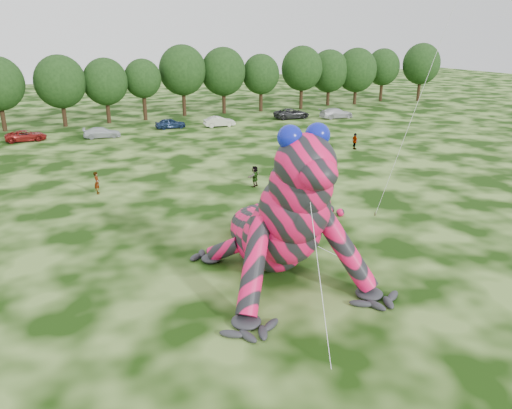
{
  "coord_description": "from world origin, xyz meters",
  "views": [
    {
      "loc": [
        -15.34,
        -15.7,
        12.48
      ],
      "look_at": [
        -5.07,
        6.17,
        4.0
      ],
      "focal_mm": 35.0,
      "sensor_mm": 36.0,
      "label": 1
    }
  ],
  "objects": [
    {
      "name": "spectator_3",
      "position": [
        17.49,
        28.59,
        0.9
      ],
      "size": [
        0.57,
        1.1,
        1.79
      ],
      "primitive_type": "imported",
      "rotation": [
        0.0,
        0.0,
        1.44
      ],
      "color": "gray",
      "rests_on": "ground"
    },
    {
      "name": "tree_14",
      "position": [
        33.46,
        58.72,
        4.7
      ],
      "size": [
        6.82,
        6.14,
        9.4
      ],
      "primitive_type": null,
      "color": "black",
      "rests_on": "ground"
    },
    {
      "name": "tree_16",
      "position": [
        45.45,
        59.37,
        4.69
      ],
      "size": [
        6.26,
        5.63,
        9.37
      ],
      "primitive_type": null,
      "color": "black",
      "rests_on": "ground"
    },
    {
      "name": "car_3",
      "position": [
        -6.75,
        46.88,
        0.64
      ],
      "size": [
        4.58,
        2.32,
        1.28
      ],
      "primitive_type": "imported",
      "rotation": [
        0.0,
        0.0,
        1.45
      ],
      "color": "silver",
      "rests_on": "ground"
    },
    {
      "name": "car_7",
      "position": [
        27.19,
        46.69,
        0.75
      ],
      "size": [
        5.22,
        2.24,
        1.5
      ],
      "primitive_type": "imported",
      "rotation": [
        0.0,
        0.0,
        1.54
      ],
      "color": "silver",
      "rests_on": "ground"
    },
    {
      "name": "car_5",
      "position": [
        8.91,
        47.71,
        0.69
      ],
      "size": [
        4.31,
        1.84,
        1.38
      ],
      "primitive_type": "imported",
      "rotation": [
        0.0,
        0.0,
        1.48
      ],
      "color": "beige",
      "rests_on": "ground"
    },
    {
      "name": "car_6",
      "position": [
        21.04,
        49.27,
        0.74
      ],
      "size": [
        5.39,
        2.62,
        1.48
      ],
      "primitive_type": "imported",
      "rotation": [
        0.0,
        0.0,
        1.54
      ],
      "color": "#2A2A2C",
      "rests_on": "ground"
    },
    {
      "name": "tree_10",
      "position": [
        7.4,
        58.58,
        5.25
      ],
      "size": [
        7.09,
        6.38,
        10.5
      ],
      "primitive_type": null,
      "color": "black",
      "rests_on": "ground"
    },
    {
      "name": "spectator_0",
      "position": [
        -10.63,
        24.3,
        0.91
      ],
      "size": [
        0.52,
        0.72,
        1.83
      ],
      "primitive_type": "imported",
      "rotation": [
        0.0,
        0.0,
        1.45
      ],
      "color": "gray",
      "rests_on": "ground"
    },
    {
      "name": "tree_9",
      "position": [
        1.06,
        57.35,
        4.34
      ],
      "size": [
        5.27,
        4.74,
        8.68
      ],
      "primitive_type": null,
      "color": "black",
      "rests_on": "ground"
    },
    {
      "name": "spectator_2",
      "position": [
        12.04,
        27.18,
        0.8
      ],
      "size": [
        1.11,
        1.17,
        1.6
      ],
      "primitive_type": "imported",
      "rotation": [
        0.0,
        0.0,
        4.03
      ],
      "color": "gray",
      "rests_on": "ground"
    },
    {
      "name": "tree_8",
      "position": [
        -4.22,
        56.99,
        4.47
      ],
      "size": [
        6.14,
        5.53,
        8.94
      ],
      "primitive_type": null,
      "color": "black",
      "rests_on": "ground"
    },
    {
      "name": "car_2",
      "position": [
        -15.21,
        48.72,
        0.64
      ],
      "size": [
        4.64,
        2.21,
        1.28
      ],
      "primitive_type": "imported",
      "rotation": [
        0.0,
        0.0,
        1.55
      ],
      "color": "maroon",
      "rests_on": "ground"
    },
    {
      "name": "tree_17",
      "position": [
        51.95,
        56.66,
        5.15
      ],
      "size": [
        6.98,
        6.28,
        10.3
      ],
      "primitive_type": null,
      "color": "black",
      "rests_on": "ground"
    },
    {
      "name": "ground",
      "position": [
        0.0,
        0.0,
        0.0
      ],
      "size": [
        240.0,
        240.0,
        0.0
      ],
      "primitive_type": "plane",
      "color": "#16330A",
      "rests_on": "ground"
    },
    {
      "name": "tree_7",
      "position": [
        -10.08,
        56.8,
        4.74
      ],
      "size": [
        6.68,
        6.01,
        9.48
      ],
      "primitive_type": null,
      "color": "black",
      "rests_on": "ground"
    },
    {
      "name": "tree_13",
      "position": [
        27.13,
        57.13,
        5.06
      ],
      "size": [
        6.83,
        6.15,
        10.13
      ],
      "primitive_type": null,
      "color": "black",
      "rests_on": "ground"
    },
    {
      "name": "tree_15",
      "position": [
        38.47,
        57.77,
        4.82
      ],
      "size": [
        7.17,
        6.45,
        9.63
      ],
      "primitive_type": null,
      "color": "black",
      "rests_on": "ground"
    },
    {
      "name": "tree_11",
      "position": [
        13.79,
        58.2,
        5.03
      ],
      "size": [
        7.01,
        6.31,
        10.07
      ],
      "primitive_type": null,
      "color": "black",
      "rests_on": "ground"
    },
    {
      "name": "car_4",
      "position": [
        2.52,
        49.25,
        0.68
      ],
      "size": [
        4.02,
        1.7,
        1.36
      ],
      "primitive_type": "imported",
      "rotation": [
        0.0,
        0.0,
        1.55
      ],
      "color": "#152647",
      "rests_on": "ground"
    },
    {
      "name": "spectator_5",
      "position": [
        1.64,
        20.71,
        0.89
      ],
      "size": [
        1.65,
        1.4,
        1.78
      ],
      "primitive_type": "imported",
      "rotation": [
        0.0,
        0.0,
        3.77
      ],
      "color": "gray",
      "rests_on": "ground"
    },
    {
      "name": "inflatable_gecko",
      "position": [
        -4.03,
        7.17,
        4.32
      ],
      "size": [
        15.31,
        17.91,
        8.65
      ],
      "primitive_type": null,
      "rotation": [
        0.0,
        0.0,
        -0.04
      ],
      "color": "#EC1051",
      "rests_on": "ground"
    },
    {
      "name": "tree_12",
      "position": [
        20.01,
        57.74,
        4.49
      ],
      "size": [
        5.99,
        5.39,
        8.97
      ],
      "primitive_type": null,
      "color": "black",
      "rests_on": "ground"
    }
  ]
}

